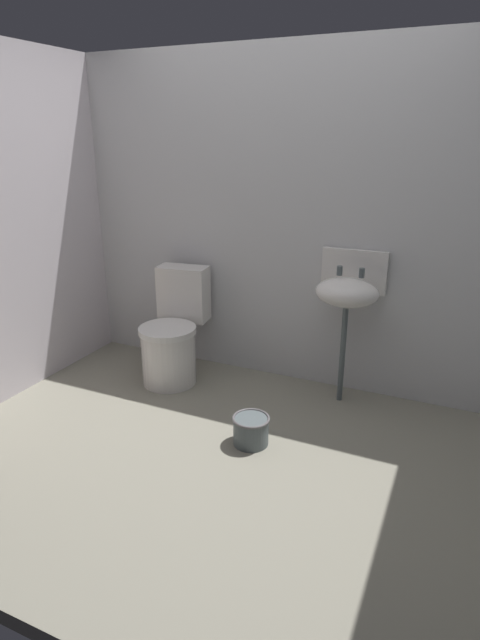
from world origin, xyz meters
The scene contains 5 objects.
ground_plane centered at (0.00, 0.00, -0.04)m, with size 3.55×2.53×0.08m, color gray.
wall_back centered at (0.00, 1.11, 1.11)m, with size 3.55×0.10×2.23m, color #BAB9BB.
toilet_near_wall centered at (-0.73, 0.71, 0.32)m, with size 0.45×0.63×0.78m.
sink centered at (0.46, 0.90, 0.75)m, with size 0.42×0.35×0.99m.
bucket centered at (0.12, 0.15, 0.09)m, with size 0.22×0.22×0.17m.
Camera 1 is at (1.12, -2.21, 1.69)m, focal length 28.96 mm.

